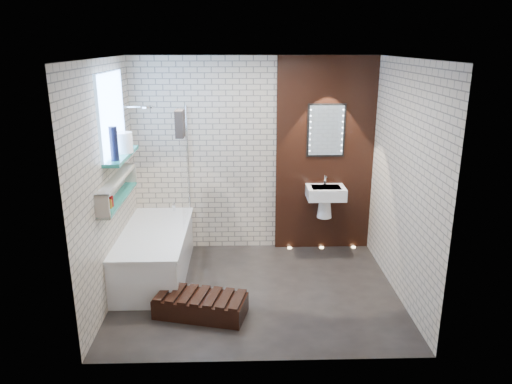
{
  "coord_description": "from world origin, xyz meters",
  "views": [
    {
      "loc": [
        -0.15,
        -5.05,
        2.75
      ],
      "look_at": [
        0.0,
        0.15,
        1.15
      ],
      "focal_mm": 34.15,
      "sensor_mm": 36.0,
      "label": 1
    }
  ],
  "objects_px": {
    "washbasin": "(325,197)",
    "led_mirror": "(326,130)",
    "bath_screen": "(185,165)",
    "walnut_step": "(201,306)",
    "bathtub": "(155,253)"
  },
  "relations": [
    {
      "from": "bathtub",
      "to": "washbasin",
      "type": "height_order",
      "value": "washbasin"
    },
    {
      "from": "walnut_step",
      "to": "bath_screen",
      "type": "bearing_deg",
      "value": 100.97
    },
    {
      "from": "washbasin",
      "to": "led_mirror",
      "type": "distance_m",
      "value": 0.88
    },
    {
      "from": "bath_screen",
      "to": "led_mirror",
      "type": "bearing_deg",
      "value": 10.66
    },
    {
      "from": "bathtub",
      "to": "washbasin",
      "type": "xyz_separation_m",
      "value": [
        2.17,
        0.62,
        0.5
      ]
    },
    {
      "from": "bathtub",
      "to": "washbasin",
      "type": "distance_m",
      "value": 2.32
    },
    {
      "from": "bath_screen",
      "to": "led_mirror",
      "type": "relative_size",
      "value": 2.0
    },
    {
      "from": "washbasin",
      "to": "led_mirror",
      "type": "height_order",
      "value": "led_mirror"
    },
    {
      "from": "led_mirror",
      "to": "walnut_step",
      "type": "bearing_deg",
      "value": -131.77
    },
    {
      "from": "bathtub",
      "to": "bath_screen",
      "type": "bearing_deg",
      "value": 51.1
    },
    {
      "from": "bathtub",
      "to": "washbasin",
      "type": "bearing_deg",
      "value": 16.01
    },
    {
      "from": "walnut_step",
      "to": "washbasin",
      "type": "bearing_deg",
      "value": 45.49
    },
    {
      "from": "bath_screen",
      "to": "walnut_step",
      "type": "distance_m",
      "value": 1.84
    },
    {
      "from": "washbasin",
      "to": "walnut_step",
      "type": "xyz_separation_m",
      "value": [
        -1.55,
        -1.58,
        -0.68
      ]
    },
    {
      "from": "washbasin",
      "to": "walnut_step",
      "type": "relative_size",
      "value": 0.62
    }
  ]
}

